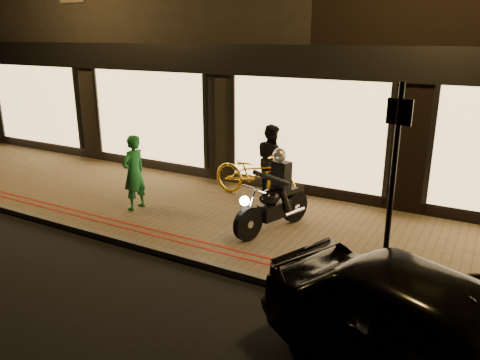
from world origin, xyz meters
name	(u,v)px	position (x,y,z in m)	size (l,w,h in m)	color
ground	(212,271)	(0.00, 0.00, 0.00)	(90.00, 90.00, 0.00)	black
sidewalk	(266,226)	(0.00, 2.00, 0.06)	(50.00, 4.00, 0.12)	brown
kerb_stone	(213,267)	(0.00, 0.05, 0.06)	(50.00, 0.14, 0.12)	#59544C
red_kerb_lines	(229,251)	(0.00, 0.55, 0.12)	(50.00, 0.26, 0.01)	maroon
building_row	(373,16)	(0.00, 8.99, 4.25)	(48.00, 10.11, 8.50)	black
motorcycle	(274,200)	(0.27, 1.79, 0.73)	(0.82, 1.89, 1.59)	black
sign_post	(393,178)	(2.58, 0.71, 1.80)	(0.35, 0.10, 3.00)	black
bicycle_gold	(255,174)	(-0.92, 3.26, 0.68)	(0.74, 2.13, 1.12)	yellow
person_green	(134,173)	(-2.81, 1.38, 0.92)	(0.59, 0.39, 1.61)	#217E3D
person_dark	(271,159)	(-0.76, 3.80, 0.94)	(0.79, 0.62, 1.63)	black
parked_car	(444,342)	(3.60, -1.20, 0.71)	(1.68, 4.18, 1.42)	black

